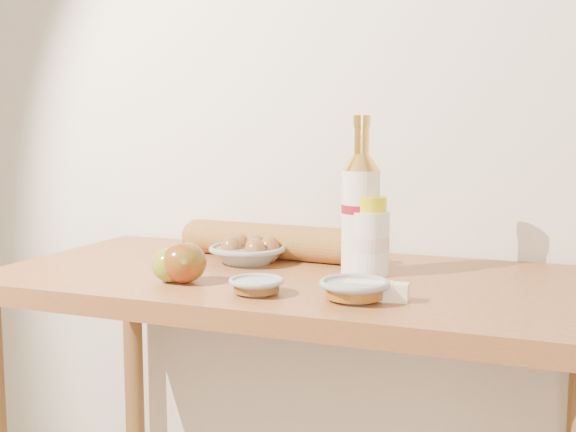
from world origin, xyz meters
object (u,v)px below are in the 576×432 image
(cream_bottle, at_px, (370,239))
(baguette, at_px, (272,241))
(table, at_px, (293,333))
(bourbon_bottle, at_px, (361,210))
(egg_bowl, at_px, (248,252))

(cream_bottle, relative_size, baguette, 0.33)
(table, height_order, bourbon_bottle, bourbon_bottle)
(egg_bowl, distance_m, baguette, 0.08)
(cream_bottle, distance_m, baguette, 0.26)
(cream_bottle, bearing_deg, baguette, 152.41)
(cream_bottle, height_order, egg_bowl, cream_bottle)
(table, relative_size, bourbon_bottle, 3.81)
(egg_bowl, bearing_deg, table, -27.79)
(table, bearing_deg, baguette, 126.68)
(table, bearing_deg, cream_bottle, 18.64)
(cream_bottle, bearing_deg, table, -169.00)
(cream_bottle, distance_m, egg_bowl, 0.28)
(cream_bottle, bearing_deg, egg_bowl, 168.11)
(egg_bowl, relative_size, baguette, 0.41)
(bourbon_bottle, height_order, egg_bowl, bourbon_bottle)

